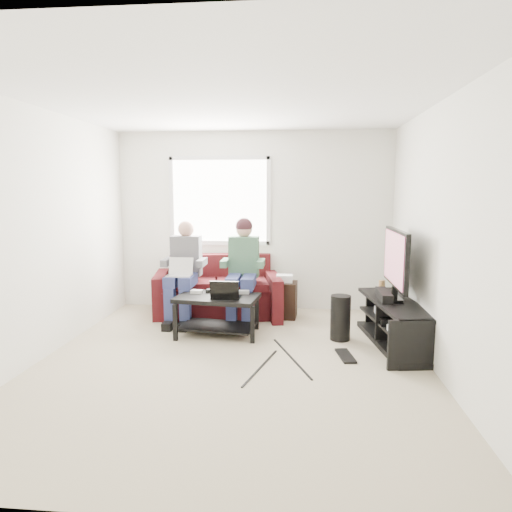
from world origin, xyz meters
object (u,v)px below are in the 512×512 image
Objects in this scene: tv at (396,260)px; end_table at (284,298)px; sofa at (217,293)px; tv_stand at (395,326)px; subwoofer at (340,318)px; coffee_table at (217,306)px.

end_table is at bearing 144.22° from tv.
tv reaches higher than end_table.
end_table is (0.95, -0.06, -0.04)m from sofa.
tv is at bearing 91.47° from tv_stand.
tv is 1.83× the size of end_table.
subwoofer is at bearing 177.18° from tv.
tv is 2.06× the size of subwoofer.
coffee_table is 1.73× the size of end_table.
coffee_table is 1.16m from end_table.
sofa is 3.19× the size of end_table.
tv reaches higher than coffee_table.
sofa reaches higher than subwoofer.
sofa is at bearing 154.03° from tv_stand.
subwoofer is (1.48, -0.05, -0.09)m from coffee_table.
tv is 1.74m from end_table.
tv_stand is at bearing -12.09° from subwoofer.
tv_stand is 0.75m from tv.
subwoofer is (1.64, -0.96, -0.04)m from sofa.
tv is (2.08, -0.08, 0.61)m from coffee_table.
coffee_table is (0.16, -0.91, 0.05)m from sofa.
sofa is 1.74× the size of tv.
tv is at bearing -2.28° from coffee_table.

